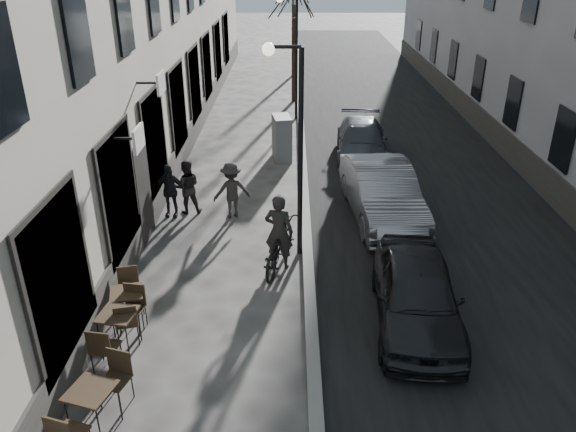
{
  "coord_description": "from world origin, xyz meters",
  "views": [
    {
      "loc": [
        -0.22,
        -6.2,
        6.96
      ],
      "look_at": [
        -0.28,
        4.41,
        1.8
      ],
      "focal_mm": 35.0,
      "sensor_mm": 36.0,
      "label": 1
    }
  ],
  "objects_px": {
    "streetlamp_near": "(293,131)",
    "car_near": "(417,293)",
    "bicycle": "(279,245)",
    "car_far": "(361,140)",
    "bistro_set_a": "(93,405)",
    "utility_cabinet": "(282,138)",
    "pedestrian_far": "(169,191)",
    "car_mid": "(382,192)",
    "bistro_set_c": "(128,304)",
    "pedestrian_near": "(187,187)",
    "streetlamp_far": "(292,45)",
    "bistro_set_b": "(119,327)",
    "tree_near": "(294,0)",
    "pedestrian_mid": "(232,190)"
  },
  "relations": [
    {
      "from": "streetlamp_far",
      "to": "bistro_set_b",
      "type": "relative_size",
      "value": 3.09
    },
    {
      "from": "bistro_set_c",
      "to": "bistro_set_b",
      "type": "bearing_deg",
      "value": -100.51
    },
    {
      "from": "streetlamp_far",
      "to": "utility_cabinet",
      "type": "xyz_separation_m",
      "value": [
        -0.37,
        -5.2,
        -2.38
      ]
    },
    {
      "from": "streetlamp_near",
      "to": "car_near",
      "type": "height_order",
      "value": "streetlamp_near"
    },
    {
      "from": "tree_near",
      "to": "bicycle",
      "type": "height_order",
      "value": "tree_near"
    },
    {
      "from": "bicycle",
      "to": "utility_cabinet",
      "type": "bearing_deg",
      "value": -75.38
    },
    {
      "from": "utility_cabinet",
      "to": "pedestrian_near",
      "type": "xyz_separation_m",
      "value": [
        -2.61,
        -4.45,
        0.0
      ]
    },
    {
      "from": "pedestrian_mid",
      "to": "car_near",
      "type": "height_order",
      "value": "pedestrian_mid"
    },
    {
      "from": "bistro_set_a",
      "to": "pedestrian_far",
      "type": "height_order",
      "value": "pedestrian_far"
    },
    {
      "from": "pedestrian_mid",
      "to": "car_far",
      "type": "relative_size",
      "value": 0.37
    },
    {
      "from": "streetlamp_far",
      "to": "bistro_set_a",
      "type": "xyz_separation_m",
      "value": [
        -3.12,
        -17.66,
        -2.67
      ]
    },
    {
      "from": "streetlamp_far",
      "to": "bicycle",
      "type": "xyz_separation_m",
      "value": [
        -0.32,
        -12.64,
        -2.59
      ]
    },
    {
      "from": "streetlamp_near",
      "to": "bistro_set_b",
      "type": "bearing_deg",
      "value": -131.58
    },
    {
      "from": "bistro_set_c",
      "to": "car_far",
      "type": "xyz_separation_m",
      "value": [
        5.77,
        9.93,
        0.16
      ]
    },
    {
      "from": "bistro_set_c",
      "to": "pedestrian_mid",
      "type": "distance_m",
      "value": 5.26
    },
    {
      "from": "car_mid",
      "to": "pedestrian_near",
      "type": "bearing_deg",
      "value": 171.55
    },
    {
      "from": "tree_near",
      "to": "utility_cabinet",
      "type": "distance_m",
      "value": 9.08
    },
    {
      "from": "utility_cabinet",
      "to": "bicycle",
      "type": "bearing_deg",
      "value": -99.43
    },
    {
      "from": "bistro_set_a",
      "to": "utility_cabinet",
      "type": "distance_m",
      "value": 12.76
    },
    {
      "from": "bistro_set_c",
      "to": "car_mid",
      "type": "distance_m",
      "value": 7.61
    },
    {
      "from": "streetlamp_far",
      "to": "pedestrian_mid",
      "type": "height_order",
      "value": "streetlamp_far"
    },
    {
      "from": "tree_near",
      "to": "bistro_set_c",
      "type": "xyz_separation_m",
      "value": [
        -3.37,
        -17.91,
        -4.2
      ]
    },
    {
      "from": "tree_near",
      "to": "bistro_set_c",
      "type": "relative_size",
      "value": 3.59
    },
    {
      "from": "car_near",
      "to": "car_mid",
      "type": "bearing_deg",
      "value": 94.8
    },
    {
      "from": "bistro_set_b",
      "to": "pedestrian_far",
      "type": "relative_size",
      "value": 1.07
    },
    {
      "from": "tree_near",
      "to": "pedestrian_mid",
      "type": "xyz_separation_m",
      "value": [
        -1.76,
        -12.92,
        -3.86
      ]
    },
    {
      "from": "bistro_set_a",
      "to": "utility_cabinet",
      "type": "relative_size",
      "value": 1.07
    },
    {
      "from": "utility_cabinet",
      "to": "bicycle",
      "type": "height_order",
      "value": "utility_cabinet"
    },
    {
      "from": "streetlamp_far",
      "to": "bistro_set_b",
      "type": "xyz_separation_m",
      "value": [
        -3.26,
        -15.68,
        -2.67
      ]
    },
    {
      "from": "bicycle",
      "to": "pedestrian_near",
      "type": "xyz_separation_m",
      "value": [
        -2.66,
        2.99,
        0.21
      ]
    },
    {
      "from": "utility_cabinet",
      "to": "pedestrian_far",
      "type": "xyz_separation_m",
      "value": [
        -3.06,
        -4.69,
        -0.01
      ]
    },
    {
      "from": "streetlamp_near",
      "to": "car_far",
      "type": "xyz_separation_m",
      "value": [
        2.47,
        7.02,
        -2.54
      ]
    },
    {
      "from": "bistro_set_b",
      "to": "tree_near",
      "type": "bearing_deg",
      "value": 89.06
    },
    {
      "from": "pedestrian_far",
      "to": "pedestrian_near",
      "type": "bearing_deg",
      "value": 33.41
    },
    {
      "from": "utility_cabinet",
      "to": "car_near",
      "type": "distance_m",
      "value": 10.04
    },
    {
      "from": "streetlamp_near",
      "to": "car_near",
      "type": "bearing_deg",
      "value": -48.79
    },
    {
      "from": "car_mid",
      "to": "bistro_set_b",
      "type": "bearing_deg",
      "value": -140.19
    },
    {
      "from": "utility_cabinet",
      "to": "car_mid",
      "type": "bearing_deg",
      "value": -69.0
    },
    {
      "from": "bistro_set_a",
      "to": "bistro_set_c",
      "type": "bearing_deg",
      "value": 110.76
    },
    {
      "from": "utility_cabinet",
      "to": "car_far",
      "type": "xyz_separation_m",
      "value": [
        2.84,
        0.22,
        -0.16
      ]
    },
    {
      "from": "bicycle",
      "to": "car_far",
      "type": "bearing_deg",
      "value": -95.81
    },
    {
      "from": "pedestrian_mid",
      "to": "streetlamp_far",
      "type": "bearing_deg",
      "value": -117.23
    },
    {
      "from": "streetlamp_near",
      "to": "bistro_set_a",
      "type": "bearing_deg",
      "value": -118.87
    },
    {
      "from": "tree_near",
      "to": "utility_cabinet",
      "type": "bearing_deg",
      "value": -93.1
    },
    {
      "from": "utility_cabinet",
      "to": "pedestrian_near",
      "type": "bearing_deg",
      "value": -130.22
    },
    {
      "from": "pedestrian_far",
      "to": "car_mid",
      "type": "height_order",
      "value": "pedestrian_far"
    },
    {
      "from": "bistro_set_a",
      "to": "car_far",
      "type": "distance_m",
      "value": 13.86
    },
    {
      "from": "streetlamp_near",
      "to": "pedestrian_mid",
      "type": "xyz_separation_m",
      "value": [
        -1.69,
        2.08,
        -2.36
      ]
    },
    {
      "from": "car_mid",
      "to": "bistro_set_c",
      "type": "bearing_deg",
      "value": -144.46
    },
    {
      "from": "bistro_set_a",
      "to": "streetlamp_far",
      "type": "bearing_deg",
      "value": 97.01
    }
  ]
}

